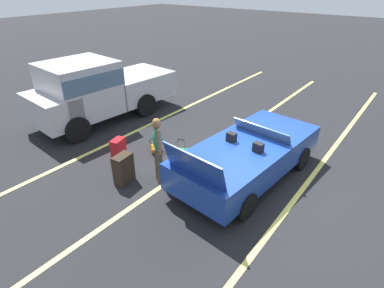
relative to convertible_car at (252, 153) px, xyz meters
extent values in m
plane|color=black|center=(-0.20, 0.02, -0.59)|extent=(80.00, 80.00, 0.00)
cube|color=#EAE066|center=(-0.20, -1.31, -0.59)|extent=(18.00, 0.12, 0.01)
cube|color=#EAE066|center=(-0.20, 1.39, -0.59)|extent=(18.00, 0.12, 0.01)
cube|color=#EAE066|center=(-0.20, 4.09, -0.59)|extent=(18.00, 0.12, 0.01)
cube|color=navy|center=(-0.20, 0.02, 0.03)|extent=(4.23, 2.10, 0.64)
cube|color=navy|center=(1.23, -0.10, -0.08)|extent=(1.45, 1.78, 0.38)
cube|color=slate|center=(0.31, -0.03, 0.50)|extent=(0.31, 1.56, 0.31)
cube|color=black|center=(-0.37, 0.40, 0.46)|extent=(0.18, 0.23, 0.22)
cube|color=black|center=(-0.43, -0.33, 0.46)|extent=(0.18, 0.23, 0.22)
cube|color=navy|center=(-2.14, 0.18, 0.63)|extent=(0.34, 1.51, 0.62)
cylinder|color=black|center=(1.14, 0.72, -0.29)|extent=(0.62, 0.27, 0.60)
cylinder|color=black|center=(1.00, -0.90, -0.29)|extent=(0.62, 0.27, 0.60)
cylinder|color=black|center=(-1.40, 0.93, -0.29)|extent=(0.62, 0.27, 0.60)
cylinder|color=black|center=(-1.53, -0.68, -0.29)|extent=(0.62, 0.27, 0.60)
cube|color=#2D2319|center=(-2.22, 2.23, -0.22)|extent=(0.51, 0.34, 0.74)
cube|color=black|center=(-2.24, 2.37, -0.28)|extent=(0.38, 0.07, 0.41)
sphere|color=black|center=(-2.37, 2.10, -0.57)|extent=(0.04, 0.04, 0.04)
sphere|color=black|center=(-2.04, 2.14, -0.57)|extent=(0.04, 0.04, 0.04)
cube|color=red|center=(-1.61, 3.14, -0.28)|extent=(0.45, 0.33, 0.62)
sphere|color=black|center=(-1.72, 3.02, -0.57)|extent=(0.04, 0.04, 0.04)
sphere|color=black|center=(-1.45, 3.09, -0.57)|extent=(0.04, 0.04, 0.04)
cube|color=#19723F|center=(-0.84, 1.59, -0.34)|extent=(0.34, 0.39, 0.50)
cube|color=#13562F|center=(-0.94, 1.53, -0.38)|extent=(0.15, 0.25, 0.28)
cylinder|color=gray|center=(-0.75, 1.53, 0.04)|extent=(0.03, 0.03, 0.26)
cylinder|color=gray|center=(-0.84, 1.70, 0.04)|extent=(0.03, 0.03, 0.26)
cylinder|color=black|center=(-0.80, 1.61, 0.17)|extent=(0.12, 0.18, 0.03)
sphere|color=black|center=(-0.72, 1.52, -0.57)|extent=(0.04, 0.04, 0.04)
sphere|color=black|center=(-0.84, 1.73, -0.57)|extent=(0.04, 0.04, 0.04)
ellipsoid|color=orange|center=(-0.66, 2.66, -0.44)|extent=(0.69, 0.63, 0.30)
torus|color=black|center=(-0.66, 2.66, -0.26)|extent=(0.52, 0.52, 0.02)
cylinder|color=#4C3F2D|center=(-1.59, 1.69, -0.18)|extent=(0.21, 0.21, 0.82)
cylinder|color=#4C3F2D|center=(-1.70, 1.52, -0.18)|extent=(0.21, 0.21, 0.82)
ellipsoid|color=#267259|center=(-1.64, 1.61, 0.53)|extent=(0.36, 0.39, 0.60)
sphere|color=brown|center=(-1.64, 1.61, 0.92)|extent=(0.21, 0.21, 0.21)
sphere|color=olive|center=(-1.64, 1.61, 0.97)|extent=(0.18, 0.18, 0.18)
cylinder|color=brown|center=(-1.53, 1.78, 0.59)|extent=(0.18, 0.21, 0.53)
cylinder|color=brown|center=(-1.76, 1.44, 0.59)|extent=(0.18, 0.21, 0.53)
cube|color=#B2B2B7|center=(-1.83, 5.86, 0.26)|extent=(1.22, 1.97, 0.90)
cube|color=#B2B2B7|center=(-0.78, 5.79, 0.66)|extent=(2.22, 2.04, 1.70)
cube|color=slate|center=(-0.78, 5.79, 1.04)|extent=(2.18, 2.05, 0.51)
cube|color=#B2B2B7|center=(1.41, 5.64, 0.26)|extent=(2.52, 2.06, 0.90)
cylinder|color=black|center=(-1.67, 4.94, -0.19)|extent=(0.82, 0.33, 0.80)
cylinder|color=black|center=(-1.55, 6.74, -0.19)|extent=(0.82, 0.33, 0.80)
cylinder|color=black|center=(0.99, 4.77, -0.19)|extent=(0.82, 0.33, 0.80)
cylinder|color=black|center=(1.11, 6.57, -0.19)|extent=(0.82, 0.33, 0.80)
camera|label=1|loc=(-6.07, -2.84, 3.81)|focal=28.76mm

